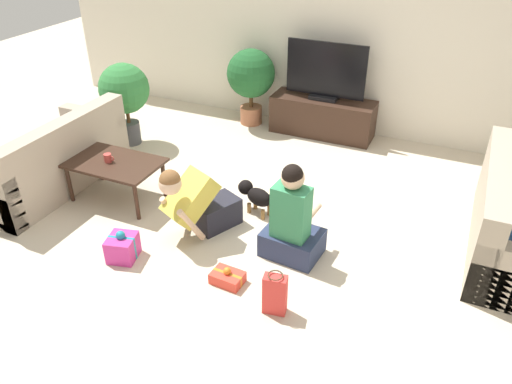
# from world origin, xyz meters

# --- Properties ---
(ground_plane) EXTENTS (16.00, 16.00, 0.00)m
(ground_plane) POSITION_xyz_m (0.00, 0.00, 0.00)
(ground_plane) COLOR beige
(wall_back) EXTENTS (8.40, 0.06, 2.60)m
(wall_back) POSITION_xyz_m (0.00, 2.63, 1.30)
(wall_back) COLOR silver
(wall_back) RESTS_ON ground_plane
(sofa_left) EXTENTS (0.89, 1.84, 0.83)m
(sofa_left) POSITION_xyz_m (-2.40, -0.24, 0.29)
(sofa_left) COLOR tan
(sofa_left) RESTS_ON ground_plane
(coffee_table) EXTENTS (0.98, 0.62, 0.45)m
(coffee_table) POSITION_xyz_m (-1.54, -0.17, 0.40)
(coffee_table) COLOR #382319
(coffee_table) RESTS_ON ground_plane
(tv_console) EXTENTS (1.38, 0.46, 0.51)m
(tv_console) POSITION_xyz_m (-0.03, 2.33, 0.25)
(tv_console) COLOR #382319
(tv_console) RESTS_ON ground_plane
(tv) EXTENTS (1.06, 0.20, 0.75)m
(tv) POSITION_xyz_m (-0.03, 2.33, 0.85)
(tv) COLOR black
(tv) RESTS_ON tv_console
(potted_plant_corner_left) EXTENTS (0.63, 0.63, 1.07)m
(potted_plant_corner_left) POSITION_xyz_m (-2.26, 1.03, 0.71)
(potted_plant_corner_left) COLOR #4C4C51
(potted_plant_corner_left) RESTS_ON ground_plane
(potted_plant_back_left) EXTENTS (0.66, 0.66, 1.06)m
(potted_plant_back_left) POSITION_xyz_m (-1.07, 2.28, 0.68)
(potted_plant_back_left) COLOR #A36042
(potted_plant_back_left) RESTS_ON ground_plane
(person_kneeling) EXTENTS (0.61, 0.83, 0.80)m
(person_kneeling) POSITION_xyz_m (-0.42, -0.37, 0.36)
(person_kneeling) COLOR #23232D
(person_kneeling) RESTS_ON ground_plane
(person_sitting) EXTENTS (0.55, 0.51, 0.96)m
(person_sitting) POSITION_xyz_m (0.52, -0.32, 0.35)
(person_sitting) COLOR #283351
(person_sitting) RESTS_ON ground_plane
(dog) EXTENTS (0.49, 0.25, 0.33)m
(dog) POSITION_xyz_m (-0.07, 0.19, 0.21)
(dog) COLOR black
(dog) RESTS_ON ground_plane
(gift_box_a) EXTENTS (0.30, 0.31, 0.30)m
(gift_box_a) POSITION_xyz_m (-0.86, -0.99, 0.12)
(gift_box_a) COLOR #CC3389
(gift_box_a) RESTS_ON ground_plane
(gift_box_b) EXTENTS (0.28, 0.21, 0.16)m
(gift_box_b) POSITION_xyz_m (0.16, -0.90, 0.05)
(gift_box_b) COLOR red
(gift_box_b) RESTS_ON ground_plane
(gift_bag_a) EXTENTS (0.20, 0.14, 0.38)m
(gift_bag_a) POSITION_xyz_m (0.66, -1.05, 0.18)
(gift_bag_a) COLOR red
(gift_bag_a) RESTS_ON ground_plane
(mug) EXTENTS (0.12, 0.08, 0.09)m
(mug) POSITION_xyz_m (-1.59, -0.19, 0.50)
(mug) COLOR #B23D38
(mug) RESTS_ON coffee_table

